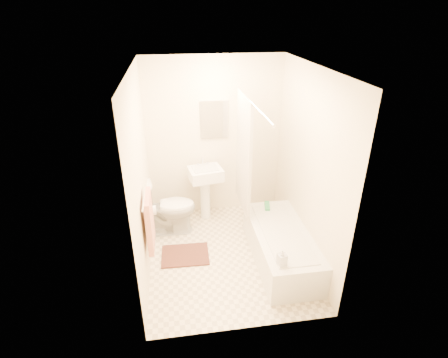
{
  "coord_description": "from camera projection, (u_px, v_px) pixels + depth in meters",
  "views": [
    {
      "loc": [
        -0.6,
        -3.67,
        2.97
      ],
      "look_at": [
        0.0,
        0.25,
        1.0
      ],
      "focal_mm": 28.0,
      "sensor_mm": 36.0,
      "label": 1
    }
  ],
  "objects": [
    {
      "name": "ceiling",
      "position": [
        228.0,
        68.0,
        3.58
      ],
      "size": [
        2.4,
        2.4,
        0.0
      ],
      "primitive_type": "plane",
      "color": "white",
      "rests_on": "ground"
    },
    {
      "name": "scrub_brush",
      "position": [
        267.0,
        206.0,
        4.9
      ],
      "size": [
        0.11,
        0.23,
        0.04
      ],
      "primitive_type": "cube",
      "rotation": [
        0.0,
        0.0,
        -0.21
      ],
      "color": "#359955",
      "rests_on": "bathtub"
    },
    {
      "name": "wall_left",
      "position": [
        141.0,
        179.0,
        3.98
      ],
      "size": [
        0.02,
        2.4,
        2.4
      ],
      "primitive_type": "cube",
      "color": "beige",
      "rests_on": "ground"
    },
    {
      "name": "curtain_rod",
      "position": [
        253.0,
        103.0,
        3.89
      ],
      "size": [
        0.03,
        1.7,
        0.03
      ],
      "primitive_type": "cylinder",
      "rotation": [
        1.57,
        0.0,
        0.0
      ],
      "color": "silver",
      "rests_on": "wall_back"
    },
    {
      "name": "bathtub",
      "position": [
        281.0,
        246.0,
        4.47
      ],
      "size": [
        0.67,
        1.52,
        0.43
      ],
      "primitive_type": null,
      "color": "silver",
      "rests_on": "floor"
    },
    {
      "name": "toilet",
      "position": [
        168.0,
        208.0,
        4.97
      ],
      "size": [
        0.8,
        0.45,
        0.78
      ],
      "primitive_type": "imported",
      "rotation": [
        0.0,
        0.0,
        1.57
      ],
      "color": "silver",
      "rests_on": "floor"
    },
    {
      "name": "floor",
      "position": [
        227.0,
        254.0,
        4.65
      ],
      "size": [
        2.4,
        2.4,
        0.0
      ],
      "primitive_type": "plane",
      "color": "beige",
      "rests_on": "ground"
    },
    {
      "name": "toilet_paper",
      "position": [
        151.0,
        210.0,
        4.32
      ],
      "size": [
        0.11,
        0.12,
        0.12
      ],
      "primitive_type": "cylinder",
      "rotation": [
        0.0,
        1.57,
        0.0
      ],
      "color": "white",
      "rests_on": "wall_left"
    },
    {
      "name": "shower_curtain",
      "position": [
        244.0,
        154.0,
        4.59
      ],
      "size": [
        0.04,
        0.8,
        1.55
      ],
      "primitive_type": "cube",
      "color": "silver",
      "rests_on": "curtain_rod"
    },
    {
      "name": "soap_bottle",
      "position": [
        282.0,
        257.0,
        3.77
      ],
      "size": [
        0.11,
        0.11,
        0.2
      ],
      "primitive_type": "imported",
      "rotation": [
        0.0,
        0.0,
        0.24
      ],
      "color": "silver",
      "rests_on": "bathtub"
    },
    {
      "name": "towel_bar",
      "position": [
        144.0,
        197.0,
        3.81
      ],
      "size": [
        0.02,
        0.6,
        0.02
      ],
      "primitive_type": "cylinder",
      "rotation": [
        1.57,
        0.0,
        0.0
      ],
      "color": "silver",
      "rests_on": "wall_left"
    },
    {
      "name": "wall_back",
      "position": [
        214.0,
        139.0,
        5.18
      ],
      "size": [
        2.0,
        0.02,
        2.4
      ],
      "primitive_type": "cube",
      "color": "beige",
      "rests_on": "ground"
    },
    {
      "name": "sink",
      "position": [
        205.0,
        191.0,
        5.26
      ],
      "size": [
        0.53,
        0.45,
        0.92
      ],
      "primitive_type": null,
      "rotation": [
        0.0,
        0.0,
        0.17
      ],
      "color": "white",
      "rests_on": "floor"
    },
    {
      "name": "wall_right",
      "position": [
        308.0,
        168.0,
        4.25
      ],
      "size": [
        0.02,
        2.4,
        2.4
      ],
      "primitive_type": "cube",
      "color": "beige",
      "rests_on": "ground"
    },
    {
      "name": "bath_mat",
      "position": [
        185.0,
        255.0,
        4.62
      ],
      "size": [
        0.63,
        0.48,
        0.02
      ],
      "primitive_type": "cube",
      "rotation": [
        0.0,
        0.0,
        -0.03
      ],
      "color": "#4F221B",
      "rests_on": "floor"
    },
    {
      "name": "towel",
      "position": [
        150.0,
        221.0,
        3.96
      ],
      "size": [
        0.06,
        0.45,
        0.66
      ],
      "primitive_type": "cube",
      "color": "#CC7266",
      "rests_on": "towel_bar"
    },
    {
      "name": "mirror",
      "position": [
        214.0,
        120.0,
        5.03
      ],
      "size": [
        0.4,
        0.03,
        0.55
      ],
      "primitive_type": "cube",
      "color": "white",
      "rests_on": "wall_back"
    }
  ]
}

